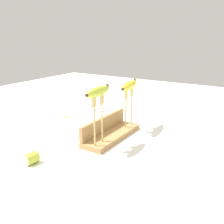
% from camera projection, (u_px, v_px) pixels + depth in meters
% --- Properties ---
extents(ground_plane, '(3.00, 3.00, 0.00)m').
position_uv_depth(ground_plane, '(112.00, 138.00, 1.17)').
color(ground_plane, white).
extents(wooden_board, '(0.34, 0.11, 0.02)m').
position_uv_depth(wooden_board, '(112.00, 135.00, 1.16)').
color(wooden_board, '#A87F4C').
rests_on(wooden_board, ground).
extents(board_backstop, '(0.34, 0.02, 0.07)m').
position_uv_depth(board_backstop, '(104.00, 124.00, 1.17)').
color(board_backstop, '#A87F4C').
rests_on(board_backstop, wooden_board).
extents(fork_stand_left, '(0.08, 0.01, 0.20)m').
position_uv_depth(fork_stand_left, '(98.00, 116.00, 1.01)').
color(fork_stand_left, tan).
rests_on(fork_stand_left, wooden_board).
extents(fork_stand_right, '(0.08, 0.01, 0.18)m').
position_uv_depth(fork_stand_right, '(129.00, 104.00, 1.22)').
color(fork_stand_right, tan).
rests_on(fork_stand_right, wooden_board).
extents(banana_raised_left, '(0.16, 0.04, 0.04)m').
position_uv_depth(banana_raised_left, '(98.00, 92.00, 0.98)').
color(banana_raised_left, '#B2C138').
rests_on(banana_raised_left, fork_stand_left).
extents(banana_raised_right, '(0.19, 0.07, 0.04)m').
position_uv_depth(banana_raised_right, '(129.00, 85.00, 1.20)').
color(banana_raised_right, yellow).
rests_on(banana_raised_right, fork_stand_right).
extents(fork_fallen_near, '(0.03, 0.18, 0.01)m').
position_uv_depth(fork_fallen_near, '(70.00, 118.00, 1.43)').
color(fork_fallen_near, tan).
rests_on(fork_fallen_near, ground).
extents(banana_chunk_near, '(0.05, 0.05, 0.04)m').
position_uv_depth(banana_chunk_near, '(31.00, 158.00, 0.93)').
color(banana_chunk_near, '#B2C138').
rests_on(banana_chunk_near, ground).
extents(wire_coil, '(0.08, 0.08, 0.01)m').
position_uv_depth(wire_coil, '(101.00, 110.00, 1.59)').
color(wire_coil, '#1E2DA5').
rests_on(wire_coil, ground).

